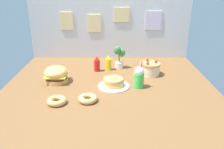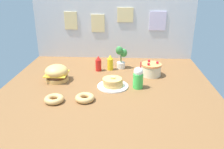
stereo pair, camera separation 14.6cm
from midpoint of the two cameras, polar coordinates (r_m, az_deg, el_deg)
The scene contains 11 objects.
ground_plane at distance 2.50m, azimuth 0.76°, elevation -3.29°, with size 2.25×2.13×0.02m, color brown.
back_wall at distance 3.38m, azimuth 1.68°, elevation 11.79°, with size 2.25×0.04×0.93m.
burger at distance 2.69m, azimuth -11.80°, elevation 0.28°, with size 0.26×0.26×0.19m.
pancake_stack at distance 2.49m, azimuth 1.88°, elevation -2.16°, with size 0.33×0.33×0.12m.
layer_cake at distance 2.83m, azimuth 10.93°, elevation 1.20°, with size 0.24×0.24×0.18m.
ketchup_bottle at distance 2.93m, azimuth -1.90°, elevation 2.58°, with size 0.07×0.07×0.19m.
mustard_bottle at distance 2.96m, azimuth 0.98°, elevation 2.82°, with size 0.07×0.07×0.19m.
cream_soda_cup at distance 2.46m, azimuth 8.07°, elevation -0.78°, with size 0.11×0.11×0.29m.
donut_pink_glaze at distance 2.24m, azimuth -12.10°, elevation -5.89°, with size 0.18×0.18×0.05m.
donut_chocolate at distance 2.22m, azimuth -4.75°, elevation -5.69°, with size 0.18×0.18×0.05m.
potted_plant at distance 3.00m, azimuth 3.58°, elevation 4.42°, with size 0.14×0.11×0.30m.
Camera 2 is at (0.18, -2.27, 1.04)m, focal length 37.58 mm.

